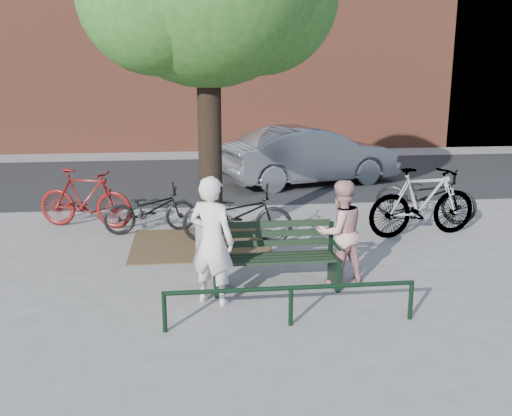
{
  "coord_description": "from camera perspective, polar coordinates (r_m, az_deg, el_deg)",
  "views": [
    {
      "loc": [
        -1.17,
        -7.47,
        3.01
      ],
      "look_at": [
        -0.16,
        1.0,
        0.93
      ],
      "focal_mm": 40.0,
      "sensor_mm": 36.0,
      "label": 1
    }
  ],
  "objects": [
    {
      "name": "ground",
      "position": [
        8.14,
        1.95,
        -8.03
      ],
      "size": [
        90.0,
        90.0,
        0.0
      ],
      "primitive_type": "plane",
      "color": "gray",
      "rests_on": "ground"
    },
    {
      "name": "bicycle_c",
      "position": [
        10.08,
        -1.88,
        -0.63
      ],
      "size": [
        2.05,
        0.99,
        1.03
      ],
      "primitive_type": "imported",
      "rotation": [
        0.0,
        0.0,
        1.41
      ],
      "color": "black",
      "rests_on": "ground"
    },
    {
      "name": "dirt_pit",
      "position": [
        10.12,
        -5.56,
        -3.61
      ],
      "size": [
        2.4,
        2.0,
        0.02
      ],
      "primitive_type": "cube",
      "color": "brown",
      "rests_on": "ground"
    },
    {
      "name": "road",
      "position": [
        16.29,
        -2.59,
        3.07
      ],
      "size": [
        40.0,
        7.0,
        0.01
      ],
      "primitive_type": "cube",
      "color": "black",
      "rests_on": "ground"
    },
    {
      "name": "parked_car",
      "position": [
        15.3,
        5.45,
        5.23
      ],
      "size": [
        4.96,
        2.83,
        1.55
      ],
      "primitive_type": "imported",
      "rotation": [
        0.0,
        0.0,
        1.84
      ],
      "color": "slate",
      "rests_on": "ground"
    },
    {
      "name": "bicycle_a",
      "position": [
        10.89,
        -10.53,
        -0.11
      ],
      "size": [
        1.8,
        0.87,
        0.91
      ],
      "primitive_type": "imported",
      "rotation": [
        0.0,
        0.0,
        1.73
      ],
      "color": "black",
      "rests_on": "ground"
    },
    {
      "name": "guard_railing",
      "position": [
        6.89,
        3.51,
        -8.58
      ],
      "size": [
        3.06,
        0.06,
        0.51
      ],
      "color": "black",
      "rests_on": "ground"
    },
    {
      "name": "bicycle_b",
      "position": [
        11.54,
        -16.74,
        0.93
      ],
      "size": [
        1.99,
        1.08,
        1.15
      ],
      "primitive_type": "imported",
      "rotation": [
        0.0,
        0.0,
        1.27
      ],
      "color": "#510D0B",
      "rests_on": "ground"
    },
    {
      "name": "litter_bin",
      "position": [
        8.8,
        -4.89,
        -3.55
      ],
      "size": [
        0.4,
        0.4,
        0.81
      ],
      "color": "gray",
      "rests_on": "ground"
    },
    {
      "name": "bicycle_e",
      "position": [
        12.04,
        16.58,
        1.22
      ],
      "size": [
        2.07,
        1.64,
        1.05
      ],
      "primitive_type": "imported",
      "rotation": [
        0.0,
        0.0,
        1.02
      ],
      "color": "black",
      "rests_on": "ground"
    },
    {
      "name": "person_left",
      "position": [
        7.41,
        -4.44,
        -3.28
      ],
      "size": [
        0.74,
        0.68,
        1.71
      ],
      "primitive_type": "imported",
      "rotation": [
        0.0,
        0.0,
        2.59
      ],
      "color": "beige",
      "rests_on": "ground"
    },
    {
      "name": "park_bench",
      "position": [
        8.05,
        1.9,
        -4.66
      ],
      "size": [
        1.74,
        0.54,
        0.97
      ],
      "color": "black",
      "rests_on": "ground"
    },
    {
      "name": "person_right",
      "position": [
        8.22,
        8.4,
        -2.39
      ],
      "size": [
        0.86,
        0.75,
        1.51
      ],
      "primitive_type": "imported",
      "rotation": [
        0.0,
        0.0,
        3.43
      ],
      "color": "tan",
      "rests_on": "ground"
    },
    {
      "name": "bicycle_d",
      "position": [
        10.9,
        16.33,
        0.59
      ],
      "size": [
        2.2,
        0.9,
        1.29
      ],
      "primitive_type": "imported",
      "rotation": [
        0.0,
        0.0,
        1.71
      ],
      "color": "gray",
      "rests_on": "ground"
    }
  ]
}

